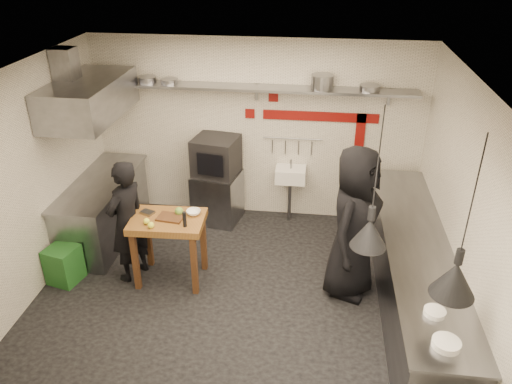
# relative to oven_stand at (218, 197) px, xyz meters

# --- Properties ---
(floor) EXTENTS (5.00, 5.00, 0.00)m
(floor) POSITION_rel_oven_stand_xyz_m (0.58, -1.76, -0.40)
(floor) COLOR black
(floor) RESTS_ON ground
(ceiling) EXTENTS (5.00, 5.00, 0.00)m
(ceiling) POSITION_rel_oven_stand_xyz_m (0.58, -1.76, 2.40)
(ceiling) COLOR silver
(ceiling) RESTS_ON floor
(wall_back) EXTENTS (5.00, 0.04, 2.80)m
(wall_back) POSITION_rel_oven_stand_xyz_m (0.58, 0.34, 1.00)
(wall_back) COLOR silver
(wall_back) RESTS_ON floor
(wall_front) EXTENTS (5.00, 0.04, 2.80)m
(wall_front) POSITION_rel_oven_stand_xyz_m (0.58, -3.86, 1.00)
(wall_front) COLOR silver
(wall_front) RESTS_ON floor
(wall_left) EXTENTS (0.04, 4.20, 2.80)m
(wall_left) POSITION_rel_oven_stand_xyz_m (-1.92, -1.76, 1.00)
(wall_left) COLOR silver
(wall_left) RESTS_ON floor
(wall_right) EXTENTS (0.04, 4.20, 2.80)m
(wall_right) POSITION_rel_oven_stand_xyz_m (3.08, -1.76, 1.00)
(wall_right) COLOR silver
(wall_right) RESTS_ON floor
(red_band_horiz) EXTENTS (1.70, 0.02, 0.14)m
(red_band_horiz) POSITION_rel_oven_stand_xyz_m (1.53, 0.32, 1.28)
(red_band_horiz) COLOR maroon
(red_band_horiz) RESTS_ON wall_back
(red_band_vert) EXTENTS (0.14, 0.02, 1.10)m
(red_band_vert) POSITION_rel_oven_stand_xyz_m (2.13, 0.32, 0.80)
(red_band_vert) COLOR maroon
(red_band_vert) RESTS_ON wall_back
(red_tile_a) EXTENTS (0.14, 0.02, 0.14)m
(red_tile_a) POSITION_rel_oven_stand_xyz_m (0.83, 0.32, 1.55)
(red_tile_a) COLOR maroon
(red_tile_a) RESTS_ON wall_back
(red_tile_b) EXTENTS (0.14, 0.02, 0.14)m
(red_tile_b) POSITION_rel_oven_stand_xyz_m (0.48, 0.32, 1.28)
(red_tile_b) COLOR maroon
(red_tile_b) RESTS_ON wall_back
(back_shelf) EXTENTS (4.60, 0.34, 0.04)m
(back_shelf) POSITION_rel_oven_stand_xyz_m (0.58, 0.16, 1.72)
(back_shelf) COLOR slate
(back_shelf) RESTS_ON wall_back
(shelf_bracket_left) EXTENTS (0.04, 0.06, 0.24)m
(shelf_bracket_left) POSITION_rel_oven_stand_xyz_m (-1.32, 0.31, 1.62)
(shelf_bracket_left) COLOR slate
(shelf_bracket_left) RESTS_ON wall_back
(shelf_bracket_mid) EXTENTS (0.04, 0.06, 0.24)m
(shelf_bracket_mid) POSITION_rel_oven_stand_xyz_m (0.58, 0.31, 1.62)
(shelf_bracket_mid) COLOR slate
(shelf_bracket_mid) RESTS_ON wall_back
(shelf_bracket_right) EXTENTS (0.04, 0.06, 0.24)m
(shelf_bracket_right) POSITION_rel_oven_stand_xyz_m (2.48, 0.31, 1.62)
(shelf_bracket_right) COLOR slate
(shelf_bracket_right) RESTS_ON wall_back
(pan_far_left) EXTENTS (0.32, 0.32, 0.09)m
(pan_far_left) POSITION_rel_oven_stand_xyz_m (-1.01, 0.16, 1.79)
(pan_far_left) COLOR slate
(pan_far_left) RESTS_ON back_shelf
(pan_mid_left) EXTENTS (0.31, 0.31, 0.07)m
(pan_mid_left) POSITION_rel_oven_stand_xyz_m (-0.68, 0.16, 1.78)
(pan_mid_left) COLOR slate
(pan_mid_left) RESTS_ON back_shelf
(stock_pot) EXTENTS (0.34, 0.34, 0.20)m
(stock_pot) POSITION_rel_oven_stand_xyz_m (1.52, 0.16, 1.84)
(stock_pot) COLOR slate
(stock_pot) RESTS_ON back_shelf
(pan_right) EXTENTS (0.30, 0.30, 0.08)m
(pan_right) POSITION_rel_oven_stand_xyz_m (2.18, 0.16, 1.78)
(pan_right) COLOR slate
(pan_right) RESTS_ON back_shelf
(oven_stand) EXTENTS (0.78, 0.73, 0.80)m
(oven_stand) POSITION_rel_oven_stand_xyz_m (0.00, 0.00, 0.00)
(oven_stand) COLOR slate
(oven_stand) RESTS_ON floor
(combi_oven) EXTENTS (0.73, 0.69, 0.58)m
(combi_oven) POSITION_rel_oven_stand_xyz_m (-0.00, 0.03, 0.69)
(combi_oven) COLOR black
(combi_oven) RESTS_ON oven_stand
(oven_door) EXTENTS (0.44, 0.11, 0.46)m
(oven_door) POSITION_rel_oven_stand_xyz_m (0.01, -0.23, 0.69)
(oven_door) COLOR maroon
(oven_door) RESTS_ON combi_oven
(oven_glass) EXTENTS (0.40, 0.09, 0.34)m
(oven_glass) POSITION_rel_oven_stand_xyz_m (-0.02, -0.31, 0.69)
(oven_glass) COLOR black
(oven_glass) RESTS_ON oven_door
(hand_sink) EXTENTS (0.46, 0.34, 0.22)m
(hand_sink) POSITION_rel_oven_stand_xyz_m (1.13, 0.16, 0.38)
(hand_sink) COLOR white
(hand_sink) RESTS_ON wall_back
(sink_tap) EXTENTS (0.03, 0.03, 0.14)m
(sink_tap) POSITION_rel_oven_stand_xyz_m (1.13, 0.16, 0.56)
(sink_tap) COLOR slate
(sink_tap) RESTS_ON hand_sink
(sink_drain) EXTENTS (0.06, 0.06, 0.66)m
(sink_drain) POSITION_rel_oven_stand_xyz_m (1.13, 0.12, -0.06)
(sink_drain) COLOR slate
(sink_drain) RESTS_ON floor
(utensil_rail) EXTENTS (0.90, 0.02, 0.02)m
(utensil_rail) POSITION_rel_oven_stand_xyz_m (1.13, 0.30, 0.92)
(utensil_rail) COLOR slate
(utensil_rail) RESTS_ON wall_back
(counter_right) EXTENTS (0.70, 3.80, 0.90)m
(counter_right) POSITION_rel_oven_stand_xyz_m (2.73, -1.76, 0.05)
(counter_right) COLOR slate
(counter_right) RESTS_ON floor
(counter_right_top) EXTENTS (0.76, 3.90, 0.03)m
(counter_right_top) POSITION_rel_oven_stand_xyz_m (2.73, -1.76, 0.52)
(counter_right_top) COLOR slate
(counter_right_top) RESTS_ON counter_right
(plate_stack) EXTENTS (0.28, 0.28, 0.07)m
(plate_stack) POSITION_rel_oven_stand_xyz_m (2.70, -3.40, 0.56)
(plate_stack) COLOR white
(plate_stack) RESTS_ON counter_right_top
(small_bowl_right) EXTENTS (0.23, 0.23, 0.05)m
(small_bowl_right) POSITION_rel_oven_stand_xyz_m (2.68, -2.99, 0.56)
(small_bowl_right) COLOR white
(small_bowl_right) RESTS_ON counter_right_top
(counter_left) EXTENTS (0.70, 1.90, 0.90)m
(counter_left) POSITION_rel_oven_stand_xyz_m (-1.57, -0.71, 0.05)
(counter_left) COLOR slate
(counter_left) RESTS_ON floor
(counter_left_top) EXTENTS (0.76, 2.00, 0.03)m
(counter_left_top) POSITION_rel_oven_stand_xyz_m (-1.57, -0.71, 0.52)
(counter_left_top) COLOR slate
(counter_left_top) RESTS_ON counter_left
(extractor_hood) EXTENTS (0.78, 1.60, 0.50)m
(extractor_hood) POSITION_rel_oven_stand_xyz_m (-1.52, -0.71, 1.75)
(extractor_hood) COLOR slate
(extractor_hood) RESTS_ON ceiling
(hood_duct) EXTENTS (0.28, 0.28, 0.50)m
(hood_duct) POSITION_rel_oven_stand_xyz_m (-1.77, -0.71, 2.15)
(hood_duct) COLOR slate
(hood_duct) RESTS_ON ceiling
(green_bin) EXTENTS (0.45, 0.45, 0.50)m
(green_bin) POSITION_rel_oven_stand_xyz_m (-1.69, -1.82, -0.15)
(green_bin) COLOR #1F5C21
(green_bin) RESTS_ON floor
(prep_table) EXTENTS (0.95, 0.68, 0.92)m
(prep_table) POSITION_rel_oven_stand_xyz_m (-0.31, -1.59, 0.06)
(prep_table) COLOR brown
(prep_table) RESTS_ON floor
(cutting_board) EXTENTS (0.35, 0.27, 0.02)m
(cutting_board) POSITION_rel_oven_stand_xyz_m (-0.26, -1.58, 0.53)
(cutting_board) COLOR #502F19
(cutting_board) RESTS_ON prep_table
(pepper_mill) EXTENTS (0.06, 0.06, 0.20)m
(pepper_mill) POSITION_rel_oven_stand_xyz_m (-0.04, -1.75, 0.62)
(pepper_mill) COLOR black
(pepper_mill) RESTS_ON prep_table
(lemon_a) EXTENTS (0.09, 0.09, 0.08)m
(lemon_a) POSITION_rel_oven_stand_xyz_m (-0.52, -1.75, 0.56)
(lemon_a) COLOR yellow
(lemon_a) RESTS_ON prep_table
(lemon_b) EXTENTS (0.11, 0.11, 0.08)m
(lemon_b) POSITION_rel_oven_stand_xyz_m (-0.44, -1.83, 0.56)
(lemon_b) COLOR yellow
(lemon_b) RESTS_ON prep_table
(veg_ball) EXTENTS (0.14, 0.14, 0.11)m
(veg_ball) POSITION_rel_oven_stand_xyz_m (-0.18, -1.48, 0.57)
(veg_ball) COLOR olive
(veg_ball) RESTS_ON prep_table
(steel_tray) EXTENTS (0.20, 0.17, 0.03)m
(steel_tray) POSITION_rel_oven_stand_xyz_m (-0.59, -1.50, 0.54)
(steel_tray) COLOR slate
(steel_tray) RESTS_ON prep_table
(bowl) EXTENTS (0.21, 0.21, 0.06)m
(bowl) POSITION_rel_oven_stand_xyz_m (-0.00, -1.45, 0.55)
(bowl) COLOR white
(bowl) RESTS_ON prep_table
(heat_lamp_near) EXTENTS (0.42, 0.42, 1.44)m
(heat_lamp_near) POSITION_rel_oven_stand_xyz_m (2.05, -2.57, 1.68)
(heat_lamp_near) COLOR black
(heat_lamp_near) RESTS_ON ceiling
(heat_lamp_far) EXTENTS (0.50, 0.50, 1.50)m
(heat_lamp_far) POSITION_rel_oven_stand_xyz_m (2.73, -3.15, 1.65)
(heat_lamp_far) COLOR black
(heat_lamp_far) RESTS_ON ceiling
(chef_left) EXTENTS (0.61, 0.72, 1.66)m
(chef_left) POSITION_rel_oven_stand_xyz_m (-0.84, -1.59, 0.43)
(chef_left) COLOR black
(chef_left) RESTS_ON floor
(chef_right) EXTENTS (0.96, 1.14, 1.97)m
(chef_right) POSITION_rel_oven_stand_xyz_m (1.99, -1.53, 0.59)
(chef_right) COLOR black
(chef_right) RESTS_ON floor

